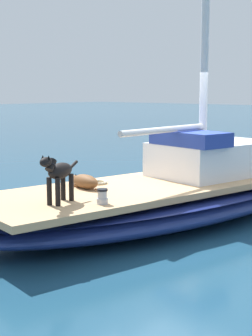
{
  "coord_description": "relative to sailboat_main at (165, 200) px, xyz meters",
  "views": [
    {
      "loc": [
        5.1,
        -6.84,
        2.2
      ],
      "look_at": [
        0.0,
        -1.0,
        1.01
      ],
      "focal_mm": 54.76,
      "sensor_mm": 36.0,
      "label": 1
    }
  ],
  "objects": [
    {
      "name": "ground_plane",
      "position": [
        0.0,
        0.0,
        -0.34
      ],
      "size": [
        120.0,
        120.0,
        0.0
      ],
      "primitive_type": "plane",
      "color": "navy"
    },
    {
      "name": "sailboat_main",
      "position": [
        0.0,
        0.0,
        0.0
      ],
      "size": [
        3.78,
        7.57,
        0.66
      ],
      "color": "navy",
      "rests_on": "ground"
    },
    {
      "name": "cabin_house",
      "position": [
        0.22,
        1.1,
        0.67
      ],
      "size": [
        1.77,
        2.44,
        0.84
      ],
      "color": "silver",
      "rests_on": "sailboat_main"
    },
    {
      "name": "dog_black",
      "position": [
        -0.09,
        -2.29,
        0.75
      ],
      "size": [
        0.39,
        0.92,
        0.7
      ],
      "color": "black",
      "rests_on": "sailboat_main"
    },
    {
      "name": "dog_brown",
      "position": [
        -0.62,
        -1.29,
        0.43
      ],
      "size": [
        0.95,
        0.38,
        0.22
      ],
      "color": "brown",
      "rests_on": "sailboat_main"
    },
    {
      "name": "deck_winch",
      "position": [
        0.38,
        -1.92,
        0.42
      ],
      "size": [
        0.16,
        0.16,
        0.21
      ],
      "color": "#B7B7BC",
      "rests_on": "sailboat_main"
    },
    {
      "name": "coiled_rope",
      "position": [
        -0.73,
        -0.88,
        0.35
      ],
      "size": [
        0.32,
        0.32,
        0.04
      ],
      "primitive_type": "torus",
      "color": "beige",
      "rests_on": "sailboat_main"
    }
  ]
}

